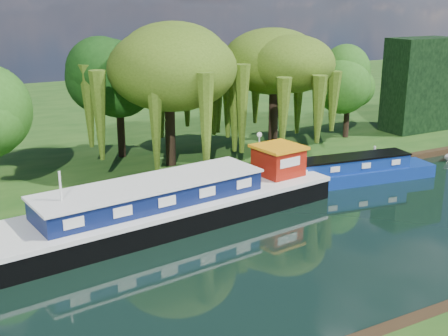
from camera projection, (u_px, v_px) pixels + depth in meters
ground at (356, 229)px, 29.56m from camera, size 120.00×120.00×0.00m
far_bank at (134, 113)px, 58.08m from camera, size 120.00×52.00×0.45m
dutch_barge at (173, 204)px, 30.11m from camera, size 20.00×6.77×4.14m
narrowboat at (343, 173)px, 36.63m from camera, size 13.35×3.99×1.92m
red_dinghy at (64, 244)px, 27.70m from camera, size 3.29×2.80×0.58m
willow_left at (168, 68)px, 37.42m from camera, size 7.70×7.70×9.23m
willow_right at (274, 72)px, 40.92m from camera, size 6.77×6.77×8.25m
tree_far_mid at (118, 82)px, 39.86m from camera, size 4.85×4.85×7.94m
tree_far_right at (349, 83)px, 45.92m from camera, size 4.02×4.02×6.58m
conifer_hedge at (419, 85)px, 48.74m from camera, size 6.00×3.00×8.00m
lamppost at (259, 141)px, 37.92m from camera, size 0.36×0.36×2.56m
mooring_posts at (263, 171)px, 36.12m from camera, size 19.16×0.16×1.00m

